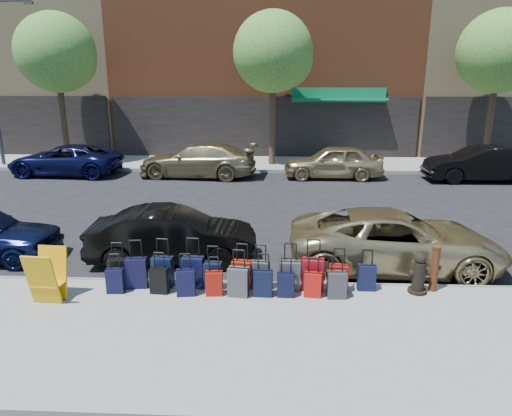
{
  "coord_description": "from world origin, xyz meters",
  "views": [
    {
      "loc": [
        0.74,
        -13.3,
        4.25
      ],
      "look_at": [
        0.2,
        -1.5,
        0.92
      ],
      "focal_mm": 32.0,
      "sensor_mm": 36.0,
      "label": 1
    }
  ],
  "objects_px": {
    "car_far_1": "(198,160)",
    "tree_center": "(276,54)",
    "car_far_3": "(480,164)",
    "car_near_1": "(173,236)",
    "tree_left": "(59,55)",
    "fire_hydrant": "(419,275)",
    "bollard": "(435,268)",
    "car_far_2": "(333,162)",
    "car_far_0": "(65,160)",
    "car_near_2": "(396,240)",
    "suitcase_front_5": "(242,274)",
    "display_rack": "(47,277)",
    "tree_right": "(502,54)"
  },
  "relations": [
    {
      "from": "car_far_1",
      "to": "tree_center",
      "type": "bearing_deg",
      "value": 131.77
    },
    {
      "from": "car_far_3",
      "to": "car_near_1",
      "type": "bearing_deg",
      "value": -50.1
    },
    {
      "from": "tree_left",
      "to": "fire_hydrant",
      "type": "height_order",
      "value": "tree_left"
    },
    {
      "from": "tree_left",
      "to": "bollard",
      "type": "xyz_separation_m",
      "value": [
        13.78,
        -14.23,
        -4.77
      ]
    },
    {
      "from": "car_far_1",
      "to": "car_near_1",
      "type": "bearing_deg",
      "value": 11.27
    },
    {
      "from": "tree_left",
      "to": "fire_hydrant",
      "type": "relative_size",
      "value": 8.75
    },
    {
      "from": "tree_left",
      "to": "car_far_2",
      "type": "height_order",
      "value": "tree_left"
    },
    {
      "from": "tree_center",
      "to": "car_near_1",
      "type": "relative_size",
      "value": 1.83
    },
    {
      "from": "tree_center",
      "to": "car_far_0",
      "type": "relative_size",
      "value": 1.45
    },
    {
      "from": "bollard",
      "to": "car_far_3",
      "type": "relative_size",
      "value": 0.21
    },
    {
      "from": "car_far_0",
      "to": "car_far_3",
      "type": "relative_size",
      "value": 1.09
    },
    {
      "from": "car_far_0",
      "to": "car_far_3",
      "type": "xyz_separation_m",
      "value": [
        18.47,
        -0.52,
        0.06
      ]
    },
    {
      "from": "car_near_1",
      "to": "car_near_2",
      "type": "relative_size",
      "value": 0.82
    },
    {
      "from": "car_near_2",
      "to": "suitcase_front_5",
      "type": "bearing_deg",
      "value": 116.21
    },
    {
      "from": "car_far_1",
      "to": "car_far_2",
      "type": "relative_size",
      "value": 1.21
    },
    {
      "from": "car_near_1",
      "to": "car_far_3",
      "type": "height_order",
      "value": "car_far_3"
    },
    {
      "from": "fire_hydrant",
      "to": "car_far_2",
      "type": "distance_m",
      "value": 11.74
    },
    {
      "from": "suitcase_front_5",
      "to": "display_rack",
      "type": "height_order",
      "value": "display_rack"
    },
    {
      "from": "tree_right",
      "to": "car_far_2",
      "type": "relative_size",
      "value": 1.68
    },
    {
      "from": "tree_center",
      "to": "car_near_2",
      "type": "height_order",
      "value": "tree_center"
    },
    {
      "from": "tree_left",
      "to": "car_near_1",
      "type": "height_order",
      "value": "tree_left"
    },
    {
      "from": "car_near_2",
      "to": "car_far_0",
      "type": "xyz_separation_m",
      "value": [
        -12.49,
        10.24,
        0.02
      ]
    },
    {
      "from": "display_rack",
      "to": "tree_left",
      "type": "bearing_deg",
      "value": 116.67
    },
    {
      "from": "fire_hydrant",
      "to": "car_far_2",
      "type": "relative_size",
      "value": 0.19
    },
    {
      "from": "bollard",
      "to": "car_near_2",
      "type": "xyz_separation_m",
      "value": [
        -0.4,
        1.5,
        0.04
      ]
    },
    {
      "from": "car_far_3",
      "to": "tree_center",
      "type": "bearing_deg",
      "value": -109.37
    },
    {
      "from": "car_far_2",
      "to": "car_far_1",
      "type": "bearing_deg",
      "value": -89.54
    },
    {
      "from": "tree_left",
      "to": "car_far_1",
      "type": "distance_m",
      "value": 8.82
    },
    {
      "from": "car_far_3",
      "to": "tree_left",
      "type": "bearing_deg",
      "value": -99.47
    },
    {
      "from": "tree_left",
      "to": "tree_right",
      "type": "relative_size",
      "value": 1.0
    },
    {
      "from": "tree_right",
      "to": "car_near_2",
      "type": "height_order",
      "value": "tree_right"
    },
    {
      "from": "car_near_1",
      "to": "tree_left",
      "type": "bearing_deg",
      "value": 28.77
    },
    {
      "from": "tree_right",
      "to": "car_far_1",
      "type": "bearing_deg",
      "value": -169.48
    },
    {
      "from": "tree_left",
      "to": "display_rack",
      "type": "height_order",
      "value": "tree_left"
    },
    {
      "from": "car_near_2",
      "to": "car_far_1",
      "type": "distance_m",
      "value": 11.95
    },
    {
      "from": "tree_center",
      "to": "car_far_3",
      "type": "bearing_deg",
      "value": -18.71
    },
    {
      "from": "tree_center",
      "to": "car_far_1",
      "type": "height_order",
      "value": "tree_center"
    },
    {
      "from": "fire_hydrant",
      "to": "car_far_0",
      "type": "xyz_separation_m",
      "value": [
        -12.56,
        11.84,
        0.16
      ]
    },
    {
      "from": "car_far_1",
      "to": "tree_right",
      "type": "bearing_deg",
      "value": 105.46
    },
    {
      "from": "tree_left",
      "to": "car_far_0",
      "type": "relative_size",
      "value": 1.45
    },
    {
      "from": "suitcase_front_5",
      "to": "car_far_2",
      "type": "bearing_deg",
      "value": 82.12
    },
    {
      "from": "tree_right",
      "to": "car_near_2",
      "type": "relative_size",
      "value": 1.49
    },
    {
      "from": "car_near_1",
      "to": "car_near_2",
      "type": "height_order",
      "value": "car_near_2"
    },
    {
      "from": "car_far_2",
      "to": "suitcase_front_5",
      "type": "bearing_deg",
      "value": -14.77
    },
    {
      "from": "bollard",
      "to": "car_near_2",
      "type": "height_order",
      "value": "car_near_2"
    },
    {
      "from": "fire_hydrant",
      "to": "bollard",
      "type": "bearing_deg",
      "value": 13.42
    },
    {
      "from": "tree_center",
      "to": "tree_right",
      "type": "distance_m",
      "value": 10.5
    },
    {
      "from": "car_near_2",
      "to": "car_far_2",
      "type": "bearing_deg",
      "value": 3.39
    },
    {
      "from": "tree_center",
      "to": "fire_hydrant",
      "type": "distance_m",
      "value": 15.42
    },
    {
      "from": "tree_center",
      "to": "display_rack",
      "type": "distance_m",
      "value": 16.31
    }
  ]
}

